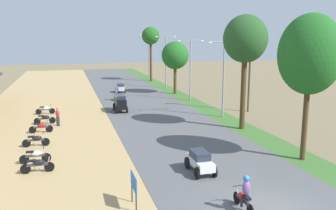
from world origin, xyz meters
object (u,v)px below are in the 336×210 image
(parked_motorbike_nearest, at_px, (38,164))
(parked_motorbike_second, at_px, (36,155))
(street_signboard, at_px, (134,184))
(pedestrian_on_shoulder, at_px, (58,115))
(car_hatchback_silver, at_px, (120,88))
(parked_motorbike_fourth, at_px, (41,127))
(streetlamp_farthest, at_px, (149,53))
(parked_motorbike_sixth, at_px, (46,109))
(median_tree_second, at_px, (245,40))
(streetlamp_near, at_px, (224,73))
(motorbike_foreground_rider, at_px, (244,194))
(car_van_black, at_px, (120,102))
(median_tree_nearest, at_px, (310,55))
(motorbike_ahead_second, at_px, (116,94))
(utility_pole_near, at_px, (250,67))
(parked_motorbike_fifth, at_px, (45,118))
(median_tree_fourth, at_px, (151,37))
(car_sedan_white, at_px, (200,161))
(median_tree_third, at_px, (175,56))
(parked_motorbike_third, at_px, (36,140))
(streetlamp_far, at_px, (166,58))
(streetlamp_mid, at_px, (190,65))

(parked_motorbike_nearest, bearing_deg, parked_motorbike_second, 98.08)
(parked_motorbike_second, xyz_separation_m, street_signboard, (4.60, -7.02, 0.55))
(pedestrian_on_shoulder, relative_size, car_hatchback_silver, 0.81)
(parked_motorbike_fourth, height_order, streetlamp_farthest, streetlamp_farthest)
(parked_motorbike_sixth, bearing_deg, median_tree_second, -32.96)
(parked_motorbike_fourth, xyz_separation_m, streetlamp_near, (15.98, 1.23, 3.63))
(streetlamp_near, distance_m, motorbike_foreground_rider, 18.61)
(median_tree_second, height_order, car_van_black, median_tree_second)
(median_tree_nearest, xyz_separation_m, streetlamp_near, (0.22, 12.09, -2.24))
(median_tree_second, bearing_deg, streetlamp_farthest, 89.51)
(car_van_black, xyz_separation_m, motorbike_ahead_second, (0.45, 6.28, -0.17))
(parked_motorbike_fourth, bearing_deg, utility_pole_near, 8.44)
(parked_motorbike_fifth, bearing_deg, median_tree_fourth, 59.37)
(parked_motorbike_second, xyz_separation_m, utility_pole_near, (19.43, 9.94, 3.93))
(parked_motorbike_fourth, xyz_separation_m, streetlamp_farthest, (15.98, 31.90, 4.05))
(car_sedan_white, bearing_deg, parked_motorbike_fourth, 128.90)
(median_tree_third, relative_size, streetlamp_farthest, 0.86)
(motorbike_foreground_rider, bearing_deg, streetlamp_near, 68.23)
(median_tree_nearest, relative_size, streetlamp_farthest, 1.11)
(median_tree_third, distance_m, motorbike_ahead_second, 9.64)
(car_van_black, distance_m, motorbike_ahead_second, 6.30)
(streetlamp_near, bearing_deg, median_tree_nearest, -91.02)
(parked_motorbike_third, bearing_deg, motorbike_foreground_rider, -52.59)
(median_tree_nearest, xyz_separation_m, median_tree_third, (-0.05, 26.33, -1.38))
(utility_pole_near, xyz_separation_m, motorbike_foreground_rider, (-10.37, -18.68, -3.63))
(streetlamp_farthest, bearing_deg, car_sedan_white, -99.25)
(parked_motorbike_third, relative_size, car_hatchback_silver, 0.90)
(parked_motorbike_sixth, distance_m, car_van_black, 7.19)
(parked_motorbike_third, height_order, parked_motorbike_fifth, same)
(parked_motorbike_nearest, height_order, motorbike_foreground_rider, motorbike_foreground_rider)
(parked_motorbike_sixth, xyz_separation_m, pedestrian_on_shoulder, (1.25, -5.14, 0.41))
(parked_motorbike_fifth, relative_size, median_tree_fourth, 0.20)
(median_tree_second, height_order, streetlamp_far, median_tree_second)
(car_hatchback_silver, distance_m, motorbike_foreground_rider, 34.15)
(median_tree_third, bearing_deg, street_signboard, -110.41)
(streetlamp_mid, height_order, car_van_black, streetlamp_mid)
(motorbike_foreground_rider, bearing_deg, streetlamp_farthest, 81.89)
(median_tree_third, distance_m, streetlamp_far, 5.47)
(streetlamp_mid, relative_size, car_van_black, 2.96)
(streetlamp_far, bearing_deg, motorbike_ahead_second, -135.10)
(car_sedan_white, bearing_deg, car_hatchback_silver, 90.05)
(streetlamp_near, relative_size, car_van_black, 2.94)
(streetlamp_mid, relative_size, car_sedan_white, 3.15)
(parked_motorbike_nearest, height_order, streetlamp_far, streetlamp_far)
(streetlamp_far, xyz_separation_m, car_van_black, (-8.87, -14.67, -3.42))
(parked_motorbike_second, xyz_separation_m, streetlamp_near, (15.85, 8.27, 3.63))
(utility_pole_near, distance_m, motorbike_ahead_second, 15.79)
(streetlamp_far, height_order, car_hatchback_silver, streetlamp_far)
(parked_motorbike_second, bearing_deg, motorbike_ahead_second, 69.18)
(streetlamp_near, xyz_separation_m, car_hatchback_silver, (-7.04, 17.14, -3.43))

